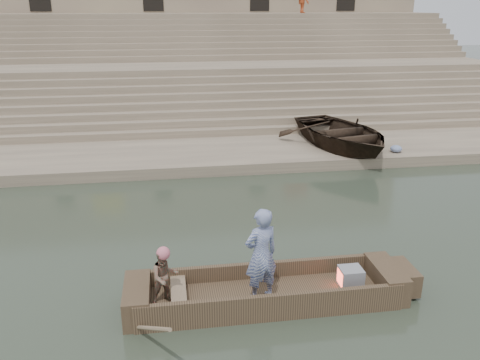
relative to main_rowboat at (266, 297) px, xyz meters
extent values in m
plane|color=#273024|center=(-0.28, 1.82, -0.11)|extent=(120.00, 120.00, 0.00)
cube|color=gray|center=(-0.28, 9.82, 0.09)|extent=(32.00, 4.00, 0.40)
cube|color=gray|center=(-0.28, 17.32, 1.29)|extent=(32.00, 3.00, 2.80)
cube|color=gray|center=(-0.28, 24.32, 2.49)|extent=(32.00, 3.00, 5.20)
cube|color=gray|center=(-0.28, 12.07, 0.24)|extent=(32.00, 0.50, 0.70)
cube|color=gray|center=(-0.28, 12.57, 0.39)|extent=(32.00, 0.50, 1.00)
cube|color=gray|center=(-0.28, 13.07, 0.54)|extent=(32.00, 0.50, 1.30)
cube|color=gray|center=(-0.28, 13.57, 0.69)|extent=(32.00, 0.50, 1.60)
cube|color=gray|center=(-0.28, 14.07, 0.84)|extent=(32.00, 0.50, 1.90)
cube|color=gray|center=(-0.28, 14.57, 0.99)|extent=(32.00, 0.50, 2.20)
cube|color=gray|center=(-0.28, 15.07, 1.14)|extent=(32.00, 0.50, 2.50)
cube|color=gray|center=(-0.28, 15.57, 1.29)|extent=(32.00, 0.50, 2.80)
cube|color=gray|center=(-0.28, 19.07, 1.44)|extent=(32.00, 0.50, 3.10)
cube|color=gray|center=(-0.28, 19.57, 1.59)|extent=(32.00, 0.50, 3.40)
cube|color=gray|center=(-0.28, 20.07, 1.74)|extent=(32.00, 0.50, 3.70)
cube|color=gray|center=(-0.28, 20.57, 1.89)|extent=(32.00, 0.50, 4.00)
cube|color=gray|center=(-0.28, 21.07, 2.04)|extent=(32.00, 0.50, 4.30)
cube|color=gray|center=(-0.28, 21.57, 2.19)|extent=(32.00, 0.50, 4.60)
cube|color=gray|center=(-0.28, 22.07, 2.34)|extent=(32.00, 0.50, 4.90)
cube|color=gray|center=(-0.28, 22.57, 2.49)|extent=(32.00, 0.50, 5.20)
cube|color=tan|center=(-0.28, 28.32, 5.49)|extent=(32.00, 5.00, 11.20)
cube|color=brown|center=(0.00, 0.00, 0.00)|extent=(5.00, 1.30, 0.22)
cube|color=brown|center=(0.00, -0.62, 0.17)|extent=(5.20, 0.12, 0.56)
cube|color=brown|center=(0.00, 0.62, 0.17)|extent=(5.20, 0.12, 0.56)
cube|color=brown|center=(-2.55, 0.00, 0.19)|extent=(0.50, 1.30, 0.60)
cube|color=brown|center=(2.55, 0.00, 0.19)|extent=(0.50, 1.30, 0.60)
cube|color=brown|center=(2.95, 0.00, 0.21)|extent=(0.35, 0.90, 0.50)
cube|color=#937A5B|center=(-1.75, 0.00, 0.29)|extent=(0.30, 1.20, 0.08)
cylinder|color=#937A5B|center=(-2.40, -0.90, 0.19)|extent=(1.03, 2.10, 1.36)
sphere|color=#D36878|center=(-2.00, -0.02, 1.18)|extent=(0.26, 0.26, 0.26)
imported|color=navy|center=(-0.15, -0.17, 1.07)|extent=(0.81, 0.66, 1.91)
imported|color=#287A5C|center=(-2.00, -0.02, 0.67)|extent=(0.65, 0.58, 1.13)
cube|color=gray|center=(1.77, 0.00, 0.31)|extent=(0.46, 0.42, 0.40)
cube|color=#E5593F|center=(1.56, 0.00, 0.31)|extent=(0.04, 0.34, 0.32)
imported|color=#2D2116|center=(4.96, 9.57, 0.85)|extent=(4.87, 6.05, 1.11)
ellipsoid|color=#3F5999|center=(6.78, 8.51, 0.42)|extent=(0.44, 0.44, 0.26)
ellipsoid|color=#3F5999|center=(5.91, 9.18, 0.42)|extent=(0.44, 0.44, 0.26)
camera|label=1|loc=(-1.81, -8.40, 5.59)|focal=36.81mm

